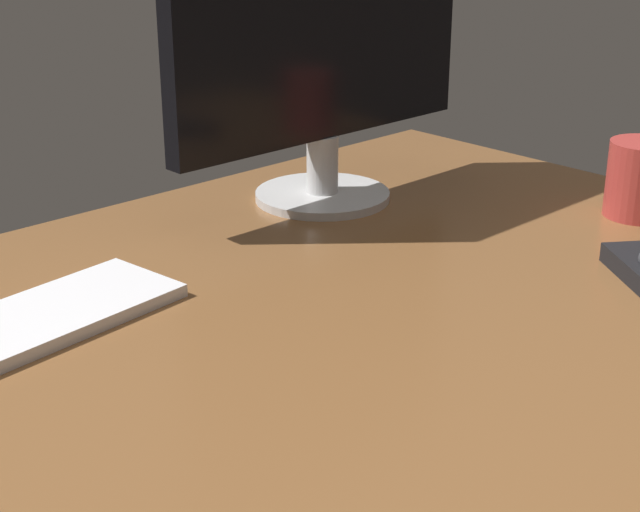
# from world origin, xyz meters

# --- Properties ---
(desk) EXTENTS (1.40, 0.84, 0.02)m
(desk) POSITION_xyz_m (0.00, 0.00, 0.01)
(desk) COLOR brown
(desk) RESTS_ON ground
(monitor) EXTENTS (0.48, 0.18, 0.46)m
(monitor) POSITION_xyz_m (0.32, 0.25, 0.27)
(monitor) COLOR silver
(monitor) RESTS_ON desk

